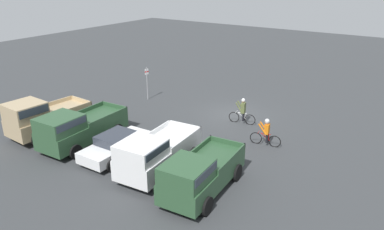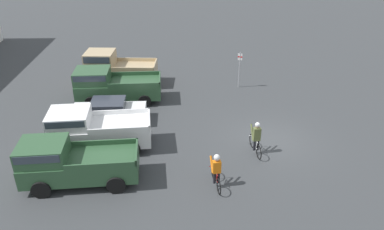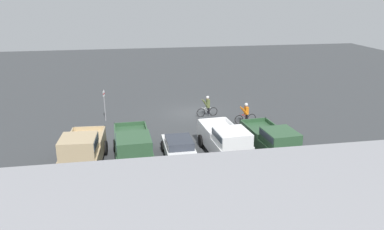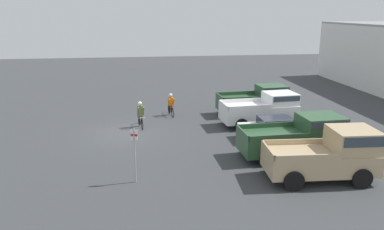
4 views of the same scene
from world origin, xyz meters
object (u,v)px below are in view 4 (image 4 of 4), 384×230
at_px(sedan_0, 275,128).
at_px(fire_lane_sign, 135,150).
at_px(cyclist_0, 140,114).
at_px(cyclist_1, 171,104).
at_px(pickup_truck_3, 330,154).
at_px(pickup_truck_0, 257,99).
at_px(pickup_truck_1, 264,109).
at_px(pickup_truck_2, 299,136).

relative_size(sedan_0, fire_lane_sign, 1.68).
xyz_separation_m(sedan_0, cyclist_0, (-3.48, -7.90, 0.19)).
height_order(cyclist_0, cyclist_1, cyclist_0).
bearing_deg(pickup_truck_3, sedan_0, -175.34).
relative_size(pickup_truck_0, fire_lane_sign, 2.03).
relative_size(pickup_truck_1, pickup_truck_3, 1.03).
bearing_deg(cyclist_0, sedan_0, 66.20).
height_order(pickup_truck_1, pickup_truck_3, pickup_truck_3).
xyz_separation_m(pickup_truck_0, sedan_0, (5.63, -0.67, -0.41)).
bearing_deg(fire_lane_sign, pickup_truck_2, 103.24).
xyz_separation_m(pickup_truck_1, pickup_truck_2, (5.61, -0.01, -0.00)).
bearing_deg(pickup_truck_1, pickup_truck_0, 171.34).
bearing_deg(cyclist_0, pickup_truck_0, 104.06).
bearing_deg(cyclist_1, pickup_truck_1, 61.46).
xyz_separation_m(pickup_truck_0, pickup_truck_1, (2.80, -0.43, 0.03)).
bearing_deg(pickup_truck_2, pickup_truck_3, 4.54).
xyz_separation_m(sedan_0, pickup_truck_2, (2.78, 0.23, 0.43)).
xyz_separation_m(cyclist_1, fire_lane_sign, (10.82, -2.49, 0.68)).
distance_m(pickup_truck_0, fire_lane_sign, 13.66).
height_order(pickup_truck_1, sedan_0, pickup_truck_1).
height_order(pickup_truck_2, cyclist_1, pickup_truck_2).
relative_size(pickup_truck_2, fire_lane_sign, 2.13).
distance_m(pickup_truck_0, pickup_truck_2, 8.43).
bearing_deg(pickup_truck_1, cyclist_0, -94.60).
xyz_separation_m(sedan_0, pickup_truck_3, (5.63, 0.46, 0.53)).
xyz_separation_m(pickup_truck_3, cyclist_1, (-11.69, -6.15, -0.37)).
height_order(pickup_truck_0, fire_lane_sign, fire_lane_sign).
bearing_deg(fire_lane_sign, cyclist_1, 167.05).
bearing_deg(pickup_truck_2, sedan_0, -175.22).
bearing_deg(pickup_truck_0, sedan_0, -6.81).
bearing_deg(pickup_truck_3, cyclist_0, -137.47).
bearing_deg(pickup_truck_0, cyclist_0, -75.94).
xyz_separation_m(pickup_truck_1, sedan_0, (2.83, -0.25, -0.44)).
height_order(pickup_truck_1, fire_lane_sign, fire_lane_sign).
relative_size(cyclist_0, cyclist_1, 1.00).
distance_m(pickup_truck_2, cyclist_1, 10.65).
distance_m(pickup_truck_3, cyclist_1, 13.22).
bearing_deg(pickup_truck_0, cyclist_1, -93.86).
height_order(pickup_truck_0, pickup_truck_1, pickup_truck_1).
bearing_deg(pickup_truck_1, fire_lane_sign, -47.99).
bearing_deg(cyclist_1, cyclist_0, -40.55).
relative_size(pickup_truck_1, fire_lane_sign, 2.01).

